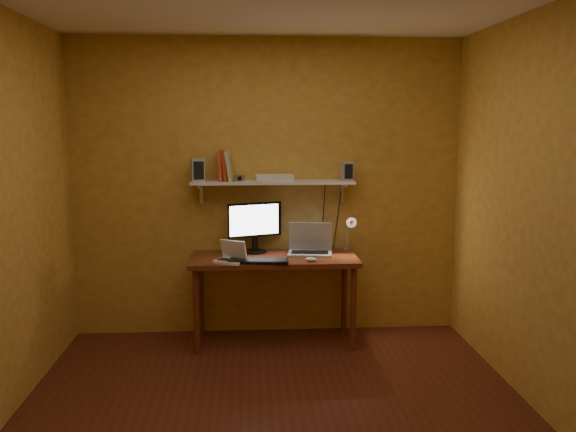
{
  "coord_description": "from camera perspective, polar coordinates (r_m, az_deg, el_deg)",
  "views": [
    {
      "loc": [
        -0.16,
        -3.74,
        1.87
      ],
      "look_at": [
        0.16,
        1.18,
        1.11
      ],
      "focal_mm": 38.0,
      "sensor_mm": 36.0,
      "label": 1
    }
  ],
  "objects": [
    {
      "name": "desk_lamp",
      "position": [
        5.29,
        5.78,
        -1.21
      ],
      "size": [
        0.09,
        0.23,
        0.38
      ],
      "color": "silver",
      "rests_on": "desk"
    },
    {
      "name": "netbook",
      "position": [
        4.96,
        -5.31,
        -3.74
      ],
      "size": [
        0.28,
        0.26,
        0.18
      ],
      "rotation": [
        0.0,
        0.0,
        -0.55
      ],
      "color": "white",
      "rests_on": "desk"
    },
    {
      "name": "keyboard",
      "position": [
        4.93,
        -2.75,
        -4.24
      ],
      "size": [
        0.49,
        0.21,
        0.03
      ],
      "primitive_type": "cube",
      "rotation": [
        0.0,
        0.0,
        -0.1
      ],
      "color": "black",
      "rests_on": "desk"
    },
    {
      "name": "desk",
      "position": [
        5.16,
        -1.31,
        -4.76
      ],
      "size": [
        1.4,
        0.6,
        0.75
      ],
      "color": "maroon",
      "rests_on": "ground"
    },
    {
      "name": "mouse",
      "position": [
        4.98,
        2.18,
        -4.07
      ],
      "size": [
        0.1,
        0.08,
        0.03
      ],
      "primitive_type": "ellipsoid",
      "rotation": [
        0.0,
        0.0,
        -0.3
      ],
      "color": "white",
      "rests_on": "desk"
    },
    {
      "name": "shelf_camera",
      "position": [
        5.16,
        -4.61,
        3.55
      ],
      "size": [
        0.1,
        0.06,
        0.06
      ],
      "color": "silver",
      "rests_on": "wall_shelf"
    },
    {
      "name": "books",
      "position": [
        5.23,
        -5.94,
        4.68
      ],
      "size": [
        0.14,
        0.18,
        0.26
      ],
      "color": "#B93A24",
      "rests_on": "wall_shelf"
    },
    {
      "name": "room",
      "position": [
        3.78,
        -1.2,
        0.09
      ],
      "size": [
        3.44,
        3.24,
        2.64
      ],
      "color": "#542315",
      "rests_on": "ground"
    },
    {
      "name": "wall_shelf",
      "position": [
        5.24,
        -1.42,
        3.14
      ],
      "size": [
        1.4,
        0.25,
        0.21
      ],
      "color": "silver",
      "rests_on": "room"
    },
    {
      "name": "router",
      "position": [
        5.22,
        -1.3,
        3.59
      ],
      "size": [
        0.33,
        0.23,
        0.05
      ],
      "primitive_type": "cube",
      "rotation": [
        0.0,
        0.0,
        0.06
      ],
      "color": "white",
      "rests_on": "wall_shelf"
    },
    {
      "name": "speaker_right",
      "position": [
        5.29,
        5.54,
        4.21
      ],
      "size": [
        0.1,
        0.1,
        0.16
      ],
      "primitive_type": "cube",
      "rotation": [
        0.0,
        0.0,
        0.16
      ],
      "color": "#9A9CA2",
      "rests_on": "wall_shelf"
    },
    {
      "name": "monitor",
      "position": [
        5.27,
        -3.12,
        -0.81
      ],
      "size": [
        0.46,
        0.26,
        0.44
      ],
      "rotation": [
        0.0,
        0.0,
        0.35
      ],
      "color": "black",
      "rests_on": "desk"
    },
    {
      "name": "laptop",
      "position": [
        5.25,
        2.08,
        -2.78
      ],
      "size": [
        0.4,
        0.31,
        0.27
      ],
      "rotation": [
        0.0,
        0.0,
        -0.13
      ],
      "color": "#9A9CA2",
      "rests_on": "desk"
    },
    {
      "name": "speaker_left",
      "position": [
        5.23,
        -8.47,
        4.28
      ],
      "size": [
        0.13,
        0.13,
        0.19
      ],
      "primitive_type": "cube",
      "rotation": [
        0.0,
        0.0,
        0.27
      ],
      "color": "#9A9CA2",
      "rests_on": "wall_shelf"
    }
  ]
}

